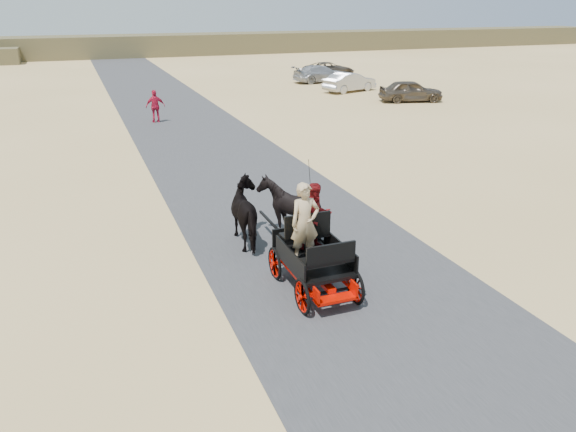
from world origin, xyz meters
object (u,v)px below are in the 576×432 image
object	(u,v)px
carriage	(313,275)
car_b	(350,82)
car_a	(411,91)
horse_right	(289,208)
car_c	(321,74)
car_d	(329,69)
pedestrian	(155,106)
horse_left	(250,213)

from	to	relation	value
carriage	car_b	size ratio (longest dim) A/B	0.58
car_a	car_b	bearing A→B (deg)	32.88
horse_right	carriage	bearing A→B (deg)	79.61
car_c	car_d	world-z (taller)	car_c
car_a	car_b	size ratio (longest dim) A/B	0.98
carriage	pedestrian	xyz separation A→B (m)	(-0.47, 20.25, 0.50)
carriage	pedestrian	distance (m)	20.26
horse_left	pedestrian	world-z (taller)	pedestrian
horse_left	car_b	world-z (taller)	horse_left
car_a	car_d	size ratio (longest dim) A/B	0.91
car_b	car_d	distance (m)	8.62
horse_left	car_a	distance (m)	24.56
horse_left	car_d	bearing A→B (deg)	-118.13
car_c	horse_left	bearing A→B (deg)	149.00
pedestrian	car_b	distance (m)	15.97
pedestrian	car_c	size ratio (longest dim) A/B	0.38
car_d	pedestrian	bearing A→B (deg)	130.71
horse_left	car_a	bearing A→B (deg)	-132.30
pedestrian	car_b	world-z (taller)	pedestrian
horse_left	pedestrian	size ratio (longest dim) A/B	1.16
car_c	car_d	bearing A→B (deg)	-38.33
carriage	car_d	bearing A→B (deg)	64.70
horse_left	pedestrian	distance (m)	17.25
car_a	horse_left	bearing A→B (deg)	152.30
horse_right	pedestrian	bearing A→B (deg)	-86.60
horse_right	car_d	world-z (taller)	horse_right
horse_left	horse_right	size ratio (longest dim) A/B	1.18
carriage	horse_left	size ratio (longest dim) A/B	1.20
horse_left	car_d	size ratio (longest dim) A/B	0.45
car_b	car_d	size ratio (longest dim) A/B	0.93
carriage	car_c	size ratio (longest dim) A/B	0.52
carriage	car_c	distance (m)	34.83
carriage	horse_right	bearing A→B (deg)	79.61
car_d	car_c	bearing A→B (deg)	145.32
car_c	car_b	bearing A→B (deg)	175.24
car_d	horse_left	bearing A→B (deg)	151.90
car_d	horse_right	bearing A→B (deg)	153.46
carriage	car_d	size ratio (longest dim) A/B	0.54
carriage	car_d	distance (m)	38.48
horse_right	car_a	size ratio (longest dim) A/B	0.42
carriage	car_b	distance (m)	30.05
carriage	pedestrian	world-z (taller)	pedestrian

